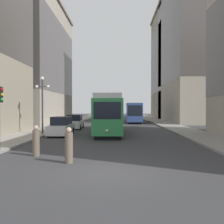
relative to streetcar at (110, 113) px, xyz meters
name	(u,v)px	position (x,y,z in m)	size (l,w,h in m)	color
ground_plane	(107,172)	(0.37, -15.64, -2.10)	(200.00, 200.00, 0.00)	#38383A
sidewalk_left	(77,120)	(-7.66, 24.36, -2.03)	(3.41, 120.00, 0.15)	gray
sidewalk_right	(155,120)	(8.40, 24.36, -2.03)	(3.41, 120.00, 0.15)	gray
streetcar	(110,113)	(0.00, 0.00, 0.00)	(2.71, 12.29, 3.89)	black
transit_bus	(133,112)	(3.63, 18.68, -0.15)	(2.79, 11.12, 3.45)	black
parked_car_left_near	(61,127)	(-4.65, -2.19, -1.26)	(1.94, 4.87, 1.82)	black
parked_car_left_mid	(75,122)	(-4.65, 5.13, -1.26)	(1.98, 4.51, 1.82)	black
pedestrian_crossing_near	(69,146)	(-1.54, -14.03, -1.29)	(0.39, 0.39, 1.73)	#6B5B4C
pedestrian_crossing_far	(36,142)	(-3.70, -12.32, -1.31)	(0.38, 0.38, 1.70)	#6B5B4C
lamp_post_left_near	(42,96)	(-6.55, -2.02, 1.69)	(1.41, 0.36, 5.54)	#333338
building_left_midblock	(27,61)	(-15.17, 17.06, 8.82)	(12.22, 22.89, 21.22)	#A89E8E
building_right_midblock	(199,40)	(16.06, 21.07, 13.37)	(12.51, 20.59, 30.01)	#B2A893
building_right_far	(186,64)	(17.65, 35.21, 11.34)	(15.69, 16.56, 26.10)	gray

